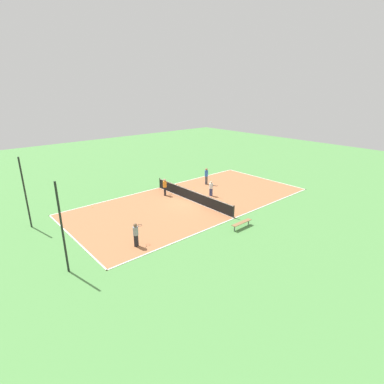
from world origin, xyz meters
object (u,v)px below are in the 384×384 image
(bench, at_px, (242,223))
(player_center_orange, at_px, (165,186))
(fence_post_back_left, at_px, (62,229))
(fence_post_back_right, at_px, (25,193))
(tennis_ball_midcourt, at_px, (260,179))
(player_baseline_gray, at_px, (136,233))
(player_near_blue, at_px, (206,175))
(player_far_white, at_px, (211,188))
(tennis_ball_far_baseline, at_px, (92,207))
(tennis_ball_near_net, at_px, (194,188))
(tennis_net, at_px, (192,195))

(bench, relative_size, player_center_orange, 1.14)
(fence_post_back_left, distance_m, fence_post_back_right, 7.80)
(player_center_orange, height_order, tennis_ball_midcourt, player_center_orange)
(player_baseline_gray, relative_size, fence_post_back_left, 0.31)
(player_baseline_gray, bearing_deg, tennis_ball_midcourt, -17.02)
(player_near_blue, height_order, fence_post_back_right, fence_post_back_right)
(fence_post_back_right, bearing_deg, player_near_blue, -93.44)
(player_far_white, relative_size, player_center_orange, 0.88)
(tennis_ball_midcourt, bearing_deg, fence_post_back_right, 80.54)
(player_baseline_gray, bearing_deg, tennis_ball_far_baseline, 56.79)
(player_baseline_gray, relative_size, tennis_ball_far_baseline, 24.52)
(tennis_ball_near_net, distance_m, fence_post_back_right, 15.85)
(player_baseline_gray, bearing_deg, tennis_ball_near_net, 2.36)
(player_near_blue, xyz_separation_m, tennis_ball_midcourt, (-2.84, -5.88, -1.03))
(player_baseline_gray, distance_m, fence_post_back_right, 9.23)
(bench, height_order, tennis_ball_near_net, bench)
(tennis_ball_far_baseline, bearing_deg, bench, -148.75)
(player_near_blue, bearing_deg, tennis_ball_midcourt, -175.18)
(player_near_blue, bearing_deg, player_baseline_gray, 58.36)
(player_far_white, height_order, tennis_ball_far_baseline, player_far_white)
(player_near_blue, relative_size, fence_post_back_left, 0.34)
(player_center_orange, distance_m, fence_post_back_left, 13.84)
(tennis_net, xyz_separation_m, tennis_ball_midcourt, (0.01, -10.45, -0.51))
(tennis_ball_far_baseline, xyz_separation_m, tennis_ball_midcourt, (-4.56, -18.22, 0.00))
(player_near_blue, distance_m, tennis_ball_near_net, 2.15)
(tennis_ball_near_net, relative_size, tennis_ball_midcourt, 1.00)
(tennis_ball_near_net, bearing_deg, tennis_ball_midcourt, -109.58)
(player_far_white, relative_size, fence_post_back_right, 0.28)
(bench, bearing_deg, tennis_ball_near_net, -110.57)
(tennis_ball_midcourt, xyz_separation_m, fence_post_back_right, (3.89, 23.35, 2.67))
(tennis_ball_far_baseline, height_order, fence_post_back_right, fence_post_back_right)
(player_far_white, bearing_deg, bench, -33.97)
(tennis_ball_midcourt, bearing_deg, tennis_net, 90.06)
(tennis_net, distance_m, fence_post_back_right, 13.65)
(player_far_white, height_order, player_baseline_gray, player_baseline_gray)
(player_far_white, bearing_deg, player_baseline_gray, -78.39)
(bench, distance_m, fence_post_back_left, 12.56)
(fence_post_back_right, bearing_deg, player_center_orange, -94.71)
(fence_post_back_right, bearing_deg, tennis_net, -106.83)
(tennis_net, relative_size, fence_post_back_right, 1.91)
(player_baseline_gray, height_order, tennis_ball_far_baseline, player_baseline_gray)
(tennis_net, relative_size, player_center_orange, 6.12)
(bench, distance_m, player_baseline_gray, 8.03)
(player_far_white, relative_size, tennis_ball_near_net, 22.15)
(tennis_ball_midcourt, bearing_deg, player_center_orange, 75.73)
(player_near_blue, bearing_deg, bench, 90.99)
(tennis_ball_midcourt, relative_size, fence_post_back_left, 0.01)
(player_center_orange, height_order, fence_post_back_right, fence_post_back_right)
(tennis_net, xyz_separation_m, tennis_ball_near_net, (2.77, -2.68, -0.51))
(tennis_ball_near_net, xyz_separation_m, tennis_ball_midcourt, (-2.76, -7.77, 0.00))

